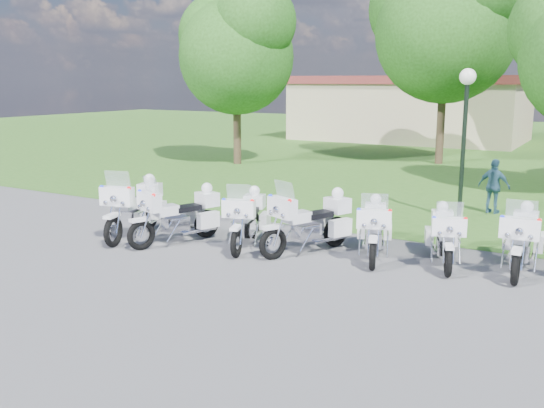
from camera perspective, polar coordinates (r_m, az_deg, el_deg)
The scene contains 14 objects.
ground at distance 13.17m, azimuth 0.36°, elevation -5.31°, with size 100.00×100.00×0.00m, color #5E5E63.
grass_lawn at distance 38.64m, azimuth 20.80°, elevation 5.14°, with size 100.00×48.00×0.01m, color #336720.
motorcycle_0 at distance 15.44m, azimuth -12.75°, elevation -0.26°, with size 1.27×2.57×1.76m.
motorcycle_1 at distance 14.59m, azimuth -8.65°, elevation -0.93°, with size 1.36×2.38×1.67m.
motorcycle_2 at distance 14.15m, azimuth -2.34°, elevation -1.33°, with size 1.25×2.30×1.60m.
motorcycle_3 at distance 13.67m, azimuth 3.68°, elevation -1.61°, with size 1.47×2.38×1.71m.
motorcycle_4 at distance 13.44m, azimuth 9.61°, elevation -2.25°, with size 1.25×2.23×1.56m.
motorcycle_5 at distance 13.29m, azimuth 15.93°, elevation -2.84°, with size 1.19×2.11×1.48m.
motorcycle_6 at distance 13.28m, azimuth 22.46°, elevation -3.05°, with size 0.86×2.41×1.61m.
lamp_post at distance 17.33m, azimuth 17.78°, elevation 8.72°, with size 0.44×0.44×4.14m.
tree_0 at distance 28.23m, azimuth -3.43°, elevation 14.66°, with size 6.08×5.18×8.10m.
tree_1 at distance 29.37m, azimuth 16.02°, elevation 16.42°, with size 7.40×6.31×9.87m.
building_west at distance 40.86m, azimuth 12.86°, elevation 8.82°, with size 14.56×8.32×4.10m.
bystander_c at distance 18.71m, azimuth 20.17°, elevation 1.55°, with size 0.94×0.39×1.60m, color #2E576F.
Camera 1 is at (6.27, -10.93, 3.82)m, focal length 40.00 mm.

